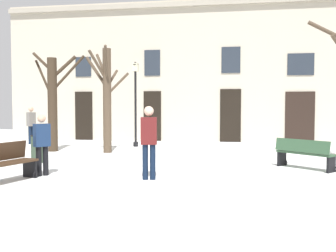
{
  "coord_description": "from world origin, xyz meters",
  "views": [
    {
      "loc": [
        2.05,
        -11.3,
        1.76
      ],
      "look_at": [
        0.0,
        1.55,
        1.1
      ],
      "focal_mm": 40.05,
      "sensor_mm": 36.0,
      "label": 1
    }
  ],
  "objects_px": {
    "person_by_shop_door": "(31,123)",
    "person_crossing_plaza": "(149,139)",
    "litter_bin": "(37,149)",
    "bench_by_litter_bin": "(304,153)",
    "tree_left_of_center": "(53,100)",
    "streetlamp": "(135,95)",
    "tree_foreground": "(107,95)",
    "person_strolling": "(42,142)",
    "bench_near_lamp": "(2,163)"
  },
  "relations": [
    {
      "from": "tree_foreground",
      "to": "litter_bin",
      "type": "distance_m",
      "value": 3.64
    },
    {
      "from": "tree_left_of_center",
      "to": "bench_near_lamp",
      "type": "bearing_deg",
      "value": -74.47
    },
    {
      "from": "bench_near_lamp",
      "to": "person_by_shop_door",
      "type": "relative_size",
      "value": 1.02
    },
    {
      "from": "tree_left_of_center",
      "to": "bench_by_litter_bin",
      "type": "bearing_deg",
      "value": -18.07
    },
    {
      "from": "person_strolling",
      "to": "tree_foreground",
      "type": "bearing_deg",
      "value": 39.33
    },
    {
      "from": "litter_bin",
      "to": "bench_by_litter_bin",
      "type": "relative_size",
      "value": 0.57
    },
    {
      "from": "bench_by_litter_bin",
      "to": "person_strolling",
      "type": "height_order",
      "value": "person_strolling"
    },
    {
      "from": "tree_left_of_center",
      "to": "person_crossing_plaza",
      "type": "xyz_separation_m",
      "value": [
        4.96,
        -5.11,
        -1.02
      ]
    },
    {
      "from": "bench_by_litter_bin",
      "to": "person_strolling",
      "type": "xyz_separation_m",
      "value": [
        -6.83,
        -2.12,
        0.41
      ]
    },
    {
      "from": "bench_near_lamp",
      "to": "person_strolling",
      "type": "bearing_deg",
      "value": -9.21
    },
    {
      "from": "tree_left_of_center",
      "to": "person_by_shop_door",
      "type": "xyz_separation_m",
      "value": [
        -2.39,
        2.58,
        -1.03
      ]
    },
    {
      "from": "streetlamp",
      "to": "bench_by_litter_bin",
      "type": "relative_size",
      "value": 2.44
    },
    {
      "from": "bench_by_litter_bin",
      "to": "person_strolling",
      "type": "relative_size",
      "value": 0.98
    },
    {
      "from": "tree_foreground",
      "to": "person_crossing_plaza",
      "type": "distance_m",
      "value": 5.85
    },
    {
      "from": "tree_left_of_center",
      "to": "litter_bin",
      "type": "height_order",
      "value": "tree_left_of_center"
    },
    {
      "from": "tree_left_of_center",
      "to": "bench_by_litter_bin",
      "type": "height_order",
      "value": "tree_left_of_center"
    },
    {
      "from": "tree_left_of_center",
      "to": "bench_near_lamp",
      "type": "distance_m",
      "value": 6.49
    },
    {
      "from": "litter_bin",
      "to": "person_crossing_plaza",
      "type": "xyz_separation_m",
      "value": [
        4.06,
        -2.14,
        0.56
      ]
    },
    {
      "from": "tree_foreground",
      "to": "bench_by_litter_bin",
      "type": "height_order",
      "value": "tree_foreground"
    },
    {
      "from": "tree_left_of_center",
      "to": "streetlamp",
      "type": "relative_size",
      "value": 1.05
    },
    {
      "from": "bench_near_lamp",
      "to": "bench_by_litter_bin",
      "type": "distance_m",
      "value": 7.95
    },
    {
      "from": "bench_by_litter_bin",
      "to": "person_by_shop_door",
      "type": "distance_m",
      "value": 12.66
    },
    {
      "from": "bench_by_litter_bin",
      "to": "person_by_shop_door",
      "type": "bearing_deg",
      "value": 16.26
    },
    {
      "from": "tree_left_of_center",
      "to": "litter_bin",
      "type": "xyz_separation_m",
      "value": [
        0.9,
        -2.97,
        -1.58
      ]
    },
    {
      "from": "person_by_shop_door",
      "to": "person_crossing_plaza",
      "type": "bearing_deg",
      "value": 63.72
    },
    {
      "from": "person_by_shop_door",
      "to": "tree_foreground",
      "type": "bearing_deg",
      "value": 80.04
    },
    {
      "from": "bench_by_litter_bin",
      "to": "person_crossing_plaza",
      "type": "xyz_separation_m",
      "value": [
        -4.03,
        -2.18,
        0.55
      ]
    },
    {
      "from": "person_by_shop_door",
      "to": "streetlamp",
      "type": "bearing_deg",
      "value": 106.12
    },
    {
      "from": "litter_bin",
      "to": "bench_by_litter_bin",
      "type": "bearing_deg",
      "value": 0.24
    },
    {
      "from": "bench_near_lamp",
      "to": "person_strolling",
      "type": "height_order",
      "value": "person_strolling"
    },
    {
      "from": "tree_foreground",
      "to": "person_crossing_plaza",
      "type": "height_order",
      "value": "tree_foreground"
    },
    {
      "from": "person_by_shop_door",
      "to": "person_crossing_plaza",
      "type": "distance_m",
      "value": 10.65
    },
    {
      "from": "person_by_shop_door",
      "to": "person_strolling",
      "type": "relative_size",
      "value": 1.13
    },
    {
      "from": "person_strolling",
      "to": "bench_near_lamp",
      "type": "bearing_deg",
      "value": -164.43
    },
    {
      "from": "streetlamp",
      "to": "bench_near_lamp",
      "type": "height_order",
      "value": "streetlamp"
    },
    {
      "from": "streetlamp",
      "to": "tree_left_of_center",
      "type": "bearing_deg",
      "value": -141.47
    },
    {
      "from": "tree_foreground",
      "to": "streetlamp",
      "type": "height_order",
      "value": "tree_foreground"
    },
    {
      "from": "person_strolling",
      "to": "litter_bin",
      "type": "bearing_deg",
      "value": 71.37
    },
    {
      "from": "bench_near_lamp",
      "to": "tree_left_of_center",
      "type": "bearing_deg",
      "value": 30.99
    },
    {
      "from": "person_strolling",
      "to": "person_crossing_plaza",
      "type": "xyz_separation_m",
      "value": [
        2.81,
        -0.06,
        0.14
      ]
    },
    {
      "from": "tree_left_of_center",
      "to": "streetlamp",
      "type": "distance_m",
      "value": 3.59
    },
    {
      "from": "person_crossing_plaza",
      "to": "tree_foreground",
      "type": "bearing_deg",
      "value": 111.06
    },
    {
      "from": "tree_foreground",
      "to": "bench_near_lamp",
      "type": "distance_m",
      "value": 6.26
    },
    {
      "from": "tree_left_of_center",
      "to": "person_crossing_plaza",
      "type": "relative_size",
      "value": 2.22
    },
    {
      "from": "litter_bin",
      "to": "person_by_shop_door",
      "type": "distance_m",
      "value": 6.48
    },
    {
      "from": "person_by_shop_door",
      "to": "person_crossing_plaza",
      "type": "relative_size",
      "value": 1.0
    },
    {
      "from": "bench_near_lamp",
      "to": "person_strolling",
      "type": "distance_m",
      "value": 1.19
    },
    {
      "from": "litter_bin",
      "to": "bench_by_litter_bin",
      "type": "height_order",
      "value": "litter_bin"
    },
    {
      "from": "litter_bin",
      "to": "tree_foreground",
      "type": "bearing_deg",
      "value": 65.12
    },
    {
      "from": "tree_foreground",
      "to": "streetlamp",
      "type": "xyz_separation_m",
      "value": [
        0.56,
        2.32,
        0.09
      ]
    }
  ]
}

